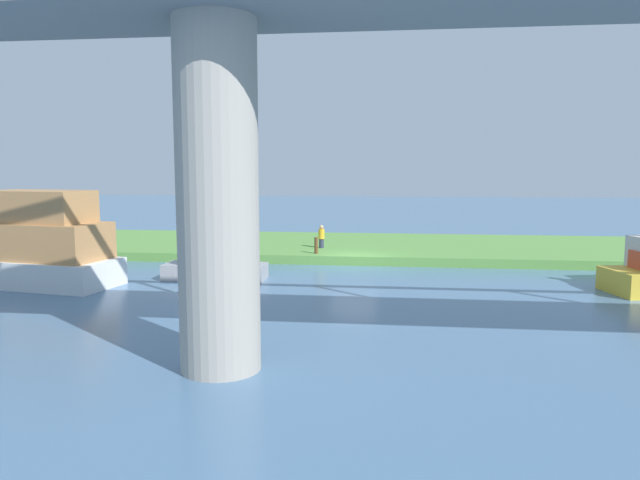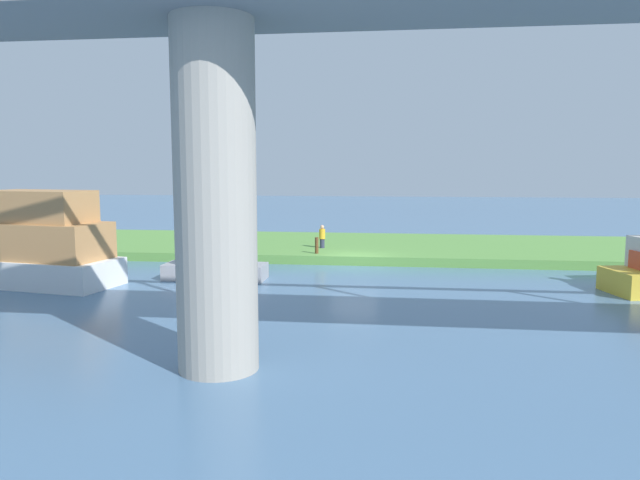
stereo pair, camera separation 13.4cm
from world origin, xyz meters
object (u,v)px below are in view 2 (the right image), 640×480
object	(u,v)px
bridge_pylon	(216,199)
person_on_bank	(322,236)
pontoon_yellow	(212,267)
mooring_post	(317,245)
houseboat_blue	(26,246)

from	to	relation	value
bridge_pylon	person_on_bank	xyz separation A→B (m)	(-0.18, -20.54, -3.30)
bridge_pylon	pontoon_yellow	distance (m)	13.67
bridge_pylon	mooring_post	size ratio (longest dim) A/B	9.79
bridge_pylon	mooring_post	distance (m)	18.49
houseboat_blue	pontoon_yellow	bearing A→B (deg)	-164.39
mooring_post	pontoon_yellow	xyz separation A→B (m)	(4.29, 5.72, -0.38)
mooring_post	houseboat_blue	size ratio (longest dim) A/B	0.10
houseboat_blue	person_on_bank	bearing A→B (deg)	-140.00
mooring_post	pontoon_yellow	world-z (taller)	pontoon_yellow
person_on_bank	pontoon_yellow	bearing A→B (deg)	62.09
mooring_post	houseboat_blue	world-z (taller)	houseboat_blue
mooring_post	pontoon_yellow	bearing A→B (deg)	53.13
pontoon_yellow	mooring_post	bearing A→B (deg)	-126.87
person_on_bank	houseboat_blue	xyz separation A→B (m)	(12.35, 10.36, 0.54)
mooring_post	pontoon_yellow	size ratio (longest dim) A/B	0.19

